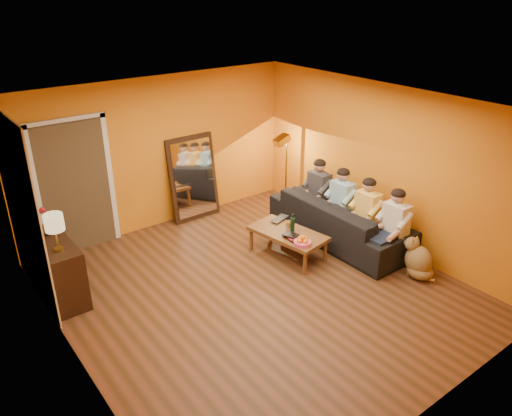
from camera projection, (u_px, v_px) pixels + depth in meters
room_shell at (241, 198)px, 6.77m from camera, size 5.00×5.50×2.60m
white_accent at (22, 210)px, 6.40m from camera, size 0.02×1.90×2.58m
doorway_recess at (73, 186)px, 7.83m from camera, size 1.06×0.30×2.10m
door_jamb_left at (37, 197)px, 7.43m from camera, size 0.08×0.06×2.20m
door_jamb_right at (110, 180)px, 8.06m from camera, size 0.08×0.06×2.20m
door_header at (64, 120)px, 7.29m from camera, size 1.22×0.06×0.08m
mirror_frame at (193, 178)px, 8.93m from camera, size 0.92×0.27×1.51m
mirror_glass at (194, 178)px, 8.90m from camera, size 0.78×0.21×1.35m
sideboard at (57, 269)px, 6.76m from camera, size 0.44×1.18×0.85m
table_lamp at (56, 233)px, 6.26m from camera, size 0.24×0.24×0.51m
sofa at (340, 220)px, 8.26m from camera, size 2.51×0.98×0.73m
coffee_table at (287, 244)px, 7.85m from camera, size 0.81×1.31×0.42m
floor_lamp at (286, 173)px, 9.26m from camera, size 0.30×0.24×1.44m
dog at (419, 258)px, 7.25m from camera, size 0.41×0.57×0.63m
person_far_left at (395, 226)px, 7.51m from camera, size 0.70×0.44×1.22m
person_mid_left at (367, 214)px, 7.91m from camera, size 0.70×0.44×1.22m
person_mid_right at (342, 203)px, 8.31m from camera, size 0.70×0.44×1.22m
person_far_right at (319, 192)px, 8.70m from camera, size 0.70×0.44×1.22m
fruit_bowl at (303, 240)px, 7.35m from camera, size 0.26×0.26×0.16m
wine_bottle at (293, 223)px, 7.69m from camera, size 0.07×0.07×0.31m
tumbler at (289, 224)px, 7.90m from camera, size 0.11×0.11×0.10m
laptop at (282, 220)px, 8.11m from camera, size 0.42×0.33×0.03m
book_lower at (287, 239)px, 7.52m from camera, size 0.21×0.27×0.02m
book_mid at (287, 238)px, 7.52m from camera, size 0.23×0.27×0.02m
book_upper at (288, 237)px, 7.49m from camera, size 0.24×0.28×0.02m
vase at (45, 229)px, 6.72m from camera, size 0.17×0.17×0.18m
flowers at (42, 212)px, 6.62m from camera, size 0.17×0.17×0.42m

